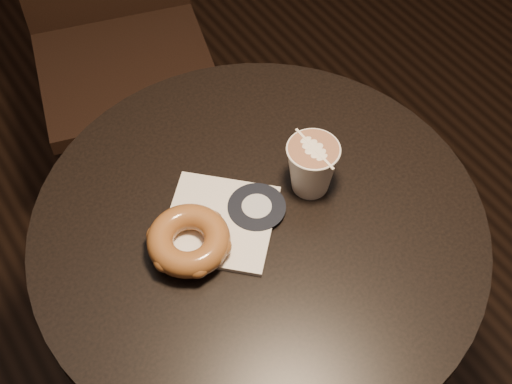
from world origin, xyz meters
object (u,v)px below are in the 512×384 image
latte_cup (312,168)px  pastry_bag (220,222)px  chair (111,6)px  cafe_table (258,287)px  doughnut (189,240)px

latte_cup → pastry_bag: bearing=173.5°
chair → pastry_bag: chair is taller
cafe_table → doughnut: size_ratio=6.12×
doughnut → chair: bearing=73.5°
cafe_table → doughnut: 0.25m
pastry_bag → doughnut: bearing=149.6°
cafe_table → chair: 0.81m
chair → doughnut: 0.84m
pastry_bag → latte_cup: bearing=-51.7°
chair → latte_cup: bearing=-74.3°
cafe_table → latte_cup: bearing=7.8°
cafe_table → chair: chair is taller
cafe_table → latte_cup: latte_cup is taller
chair → doughnut: chair is taller
chair → latte_cup: size_ratio=11.13×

